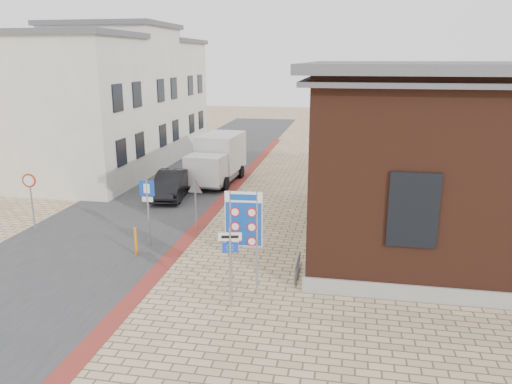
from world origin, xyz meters
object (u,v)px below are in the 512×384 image
Objects in this scene: parking_sign at (148,200)px; bollard at (136,242)px; box_truck at (217,159)px; essen_sign at (230,255)px; sedan at (172,184)px; border_sign at (244,221)px.

bollard is (-0.10, -1.03, -1.27)m from parking_sign.
box_truck reaches higher than essen_sign.
sedan is 11.78m from border_sign.
sedan is 3.88m from box_truck.
border_sign is 1.23× the size of parking_sign.
border_sign reaches higher than bollard.
parking_sign reaches higher than sedan.
border_sign is at bearing 64.13° from essen_sign.
essen_sign reaches higher than sedan.
border_sign reaches higher than essen_sign.
border_sign is 5.53m from parking_sign.
parking_sign is 2.46× the size of bollard.
essen_sign is 2.27× the size of bollard.
box_truck is at bearing 104.51° from border_sign.
bollard is at bearing -86.77° from box_truck.
sedan is at bearing 104.34° from essen_sign.
box_truck is 14.28m from border_sign.
bollard is (-4.29, 3.19, -1.07)m from essen_sign.
sedan is 0.78× the size of box_truck.
bollard is (-4.49, 2.30, -1.81)m from border_sign.
sedan is 1.28× the size of border_sign.
essen_sign is at bearing -36.69° from bollard.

